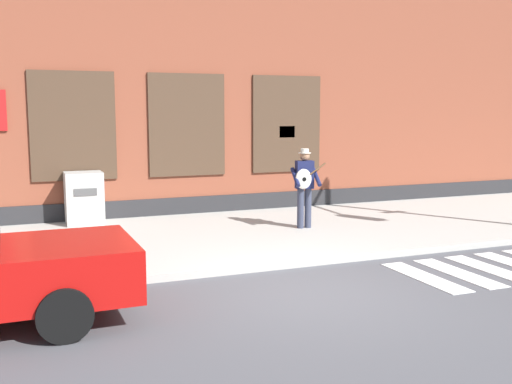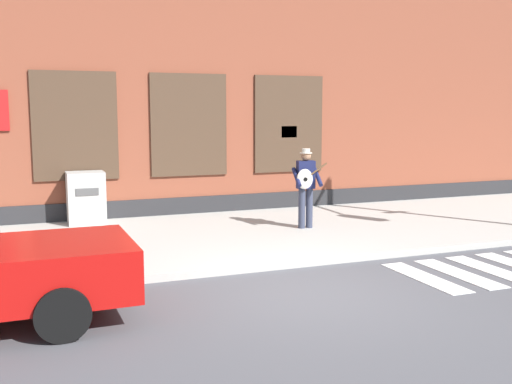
# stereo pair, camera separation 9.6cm
# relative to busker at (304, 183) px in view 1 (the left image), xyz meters

# --- Properties ---
(ground_plane) EXTENTS (160.00, 160.00, 0.00)m
(ground_plane) POSITION_rel_busker_xyz_m (-1.88, -4.00, -1.13)
(ground_plane) COLOR #4C4C51
(sidewalk) EXTENTS (28.00, 5.35, 0.13)m
(sidewalk) POSITION_rel_busker_xyz_m (-1.88, 0.09, -1.06)
(sidewalk) COLOR #ADAAA3
(sidewalk) RESTS_ON ground
(building_backdrop) EXTENTS (28.00, 4.06, 7.61)m
(building_backdrop) POSITION_rel_busker_xyz_m (-1.88, 4.77, 2.68)
(building_backdrop) COLOR brown
(building_backdrop) RESTS_ON ground
(busker) EXTENTS (0.72, 0.59, 1.75)m
(busker) POSITION_rel_busker_xyz_m (0.00, 0.00, 0.00)
(busker) COLOR #33384C
(busker) RESTS_ON sidewalk
(utility_box) EXTENTS (0.83, 0.69, 1.19)m
(utility_box) POSITION_rel_busker_xyz_m (-4.44, 2.32, -0.40)
(utility_box) COLOR #ADADA8
(utility_box) RESTS_ON sidewalk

